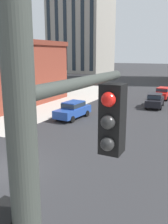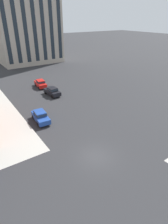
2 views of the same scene
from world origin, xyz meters
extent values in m
plane|color=#2D2D30|center=(0.00, 0.00, 0.00)|extent=(320.00, 320.00, 0.00)
cube|color=#B7B2A8|center=(-20.00, 20.00, 0.00)|extent=(32.00, 32.00, 0.02)
cylinder|color=#383D38|center=(8.55, -7.29, 6.03)|extent=(0.11, 1.80, 0.11)
cube|color=black|center=(8.55, -6.49, 5.48)|extent=(0.28, 0.28, 0.90)
sphere|color=red|center=(8.55, -6.65, 5.76)|extent=(0.18, 0.18, 0.18)
sphere|color=#282828|center=(8.55, -6.65, 5.48)|extent=(0.18, 0.18, 0.18)
sphere|color=#282828|center=(8.55, -6.65, 5.20)|extent=(0.18, 0.18, 0.18)
cube|color=#23479E|center=(-2.06, 11.43, 0.70)|extent=(2.08, 4.52, 0.76)
cube|color=#23479E|center=(-2.05, 11.58, 1.38)|extent=(1.65, 2.22, 0.60)
cube|color=#232D38|center=(-2.05, 11.58, 1.38)|extent=(1.69, 2.31, 0.40)
cylinder|color=black|center=(-1.32, 10.01, 0.32)|extent=(0.27, 0.65, 0.64)
cylinder|color=black|center=(-2.99, 10.13, 0.32)|extent=(0.27, 0.65, 0.64)
cylinder|color=black|center=(-1.12, 12.73, 0.32)|extent=(0.27, 0.65, 0.64)
cylinder|color=black|center=(-2.79, 12.85, 0.32)|extent=(0.27, 0.65, 0.64)
cube|color=black|center=(4.23, 20.45, 0.70)|extent=(2.07, 4.52, 0.76)
cube|color=black|center=(4.24, 20.30, 1.38)|extent=(1.64, 2.21, 0.60)
cube|color=#232D38|center=(4.24, 20.30, 1.38)|extent=(1.69, 2.30, 0.40)
cylinder|color=black|center=(3.30, 21.75, 0.32)|extent=(0.27, 0.65, 0.64)
cylinder|color=black|center=(4.97, 21.87, 0.32)|extent=(0.27, 0.65, 0.64)
cylinder|color=black|center=(3.49, 19.03, 0.32)|extent=(0.27, 0.65, 0.64)
cylinder|color=black|center=(5.16, 19.15, 0.32)|extent=(0.27, 0.65, 0.64)
cube|color=red|center=(4.25, 26.64, 0.70)|extent=(2.14, 4.54, 0.76)
cube|color=red|center=(4.23, 26.49, 1.38)|extent=(1.67, 2.23, 0.60)
cube|color=#232D38|center=(4.23, 26.49, 1.38)|extent=(1.72, 2.32, 0.40)
cylinder|color=black|center=(3.53, 28.07, 0.32)|extent=(0.27, 0.66, 0.64)
cylinder|color=black|center=(3.29, 25.35, 0.32)|extent=(0.27, 0.66, 0.64)
cylinder|color=black|center=(4.96, 25.20, 0.32)|extent=(0.27, 0.66, 0.64)
camera|label=1|loc=(9.57, -9.34, 6.29)|focal=39.43mm
camera|label=2|loc=(-10.99, -13.73, 14.79)|focal=30.38mm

